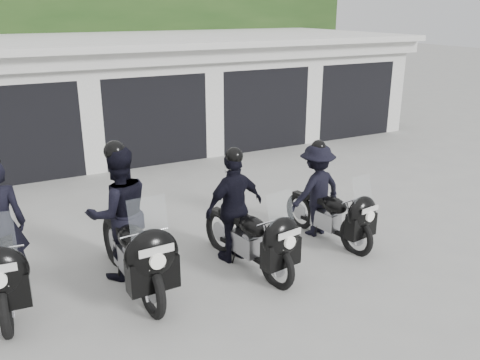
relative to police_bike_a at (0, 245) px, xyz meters
name	(u,v)px	position (x,y,z in m)	size (l,w,h in m)	color
ground	(270,252)	(3.84, -0.45, -0.81)	(80.00, 80.00, 0.00)	#999994
garage_block	(126,93)	(3.84, 7.61, 0.62)	(16.40, 6.80, 2.96)	white
background_vegetation	(97,36)	(4.21, 12.47, 1.96)	(20.00, 3.90, 5.80)	#1C3814
police_bike_a	(0,245)	(0.00, 0.00, 0.00)	(0.81, 2.34, 2.04)	black
police_bike_b	(125,224)	(1.58, -0.28, 0.08)	(0.98, 2.42, 2.10)	black
police_bike_c	(241,216)	(3.27, -0.56, -0.02)	(1.09, 2.13, 1.86)	black
police_bike_d	(323,196)	(4.93, -0.33, -0.07)	(1.11, 1.98, 1.73)	black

